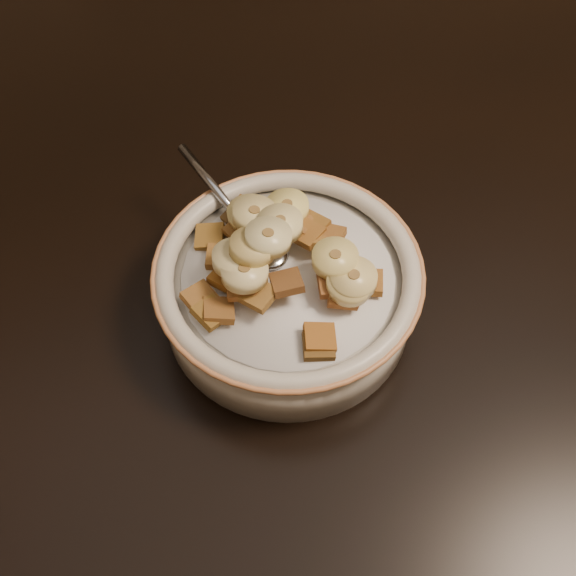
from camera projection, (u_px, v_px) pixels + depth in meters
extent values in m
cube|color=#422816|center=(411.00, 524.00, 1.24)|extent=(4.00, 4.50, 0.10)
cube|color=black|center=(545.00, 244.00, 0.59)|extent=(1.44, 0.96, 0.04)
cube|color=black|center=(251.00, 42.00, 1.12)|extent=(0.53, 0.53, 0.99)
cylinder|color=beige|center=(288.00, 295.00, 0.51)|extent=(0.18, 0.18, 0.04)
cylinder|color=white|center=(288.00, 278.00, 0.50)|extent=(0.15, 0.15, 0.00)
ellipsoid|color=#9099A5|center=(263.00, 248.00, 0.51)|extent=(0.05, 0.05, 0.01)
cube|color=brown|center=(296.00, 224.00, 0.50)|extent=(0.03, 0.03, 0.01)
cube|color=#976423|center=(221.00, 257.00, 0.50)|extent=(0.02, 0.03, 0.01)
cube|color=brown|center=(307.00, 233.00, 0.50)|extent=(0.03, 0.03, 0.01)
cube|color=#8F601D|center=(368.00, 282.00, 0.49)|extent=(0.03, 0.03, 0.01)
cube|color=brown|center=(246.00, 268.00, 0.48)|extent=(0.02, 0.02, 0.01)
cube|color=brown|center=(246.00, 210.00, 0.52)|extent=(0.03, 0.03, 0.01)
cube|color=olive|center=(259.00, 295.00, 0.47)|extent=(0.03, 0.03, 0.01)
cube|color=brown|center=(243.00, 286.00, 0.47)|extent=(0.02, 0.02, 0.01)
cube|color=olive|center=(235.00, 260.00, 0.49)|extent=(0.02, 0.03, 0.01)
cube|color=olive|center=(312.00, 226.00, 0.50)|extent=(0.03, 0.03, 0.01)
cube|color=olive|center=(326.00, 237.00, 0.50)|extent=(0.02, 0.02, 0.01)
cube|color=brown|center=(211.00, 312.00, 0.47)|extent=(0.03, 0.03, 0.01)
cube|color=#986226|center=(240.00, 271.00, 0.48)|extent=(0.03, 0.03, 0.01)
cube|color=olive|center=(329.00, 236.00, 0.50)|extent=(0.03, 0.03, 0.01)
cube|color=brown|center=(319.00, 346.00, 0.46)|extent=(0.02, 0.02, 0.01)
cube|color=brown|center=(240.00, 217.00, 0.52)|extent=(0.03, 0.03, 0.01)
cube|color=brown|center=(343.00, 294.00, 0.47)|extent=(0.03, 0.03, 0.01)
cube|color=brown|center=(200.00, 298.00, 0.48)|extent=(0.03, 0.03, 0.01)
cube|color=brown|center=(287.00, 283.00, 0.47)|extent=(0.02, 0.02, 0.01)
cube|color=brown|center=(210.00, 237.00, 0.51)|extent=(0.03, 0.03, 0.01)
cube|color=brown|center=(242.00, 231.00, 0.51)|extent=(0.03, 0.03, 0.01)
cube|color=brown|center=(342.00, 275.00, 0.48)|extent=(0.02, 0.02, 0.01)
cube|color=brown|center=(320.00, 338.00, 0.46)|extent=(0.02, 0.02, 0.01)
cube|color=#9D6722|center=(227.00, 278.00, 0.49)|extent=(0.03, 0.03, 0.01)
cube|color=#9B6723|center=(249.00, 236.00, 0.50)|extent=(0.03, 0.03, 0.01)
cube|color=brown|center=(333.00, 284.00, 0.47)|extent=(0.02, 0.02, 0.01)
cube|color=brown|center=(219.00, 310.00, 0.47)|extent=(0.02, 0.02, 0.01)
cube|color=brown|center=(279.00, 220.00, 0.51)|extent=(0.03, 0.03, 0.01)
cube|color=brown|center=(201.00, 300.00, 0.48)|extent=(0.03, 0.03, 0.01)
cube|color=brown|center=(246.00, 252.00, 0.49)|extent=(0.03, 0.03, 0.01)
cylinder|color=#DECF7B|center=(249.00, 214.00, 0.51)|extent=(0.04, 0.04, 0.01)
cylinder|color=#FEEBA3|center=(280.00, 224.00, 0.48)|extent=(0.04, 0.04, 0.01)
cylinder|color=beige|center=(255.00, 214.00, 0.49)|extent=(0.04, 0.04, 0.01)
cylinder|color=#F3E882|center=(287.00, 208.00, 0.51)|extent=(0.04, 0.04, 0.01)
cylinder|color=#D2C07E|center=(354.00, 279.00, 0.47)|extent=(0.04, 0.04, 0.01)
cylinder|color=#FBF2A9|center=(268.00, 237.00, 0.47)|extent=(0.04, 0.04, 0.01)
cylinder|color=#FFE480|center=(335.00, 259.00, 0.48)|extent=(0.03, 0.03, 0.01)
cylinder|color=beige|center=(236.00, 259.00, 0.47)|extent=(0.04, 0.04, 0.01)
cylinder|color=tan|center=(253.00, 247.00, 0.47)|extent=(0.03, 0.03, 0.02)
cylinder|color=#D0C076|center=(349.00, 284.00, 0.47)|extent=(0.04, 0.04, 0.01)
cylinder|color=beige|center=(245.00, 272.00, 0.47)|extent=(0.03, 0.03, 0.01)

